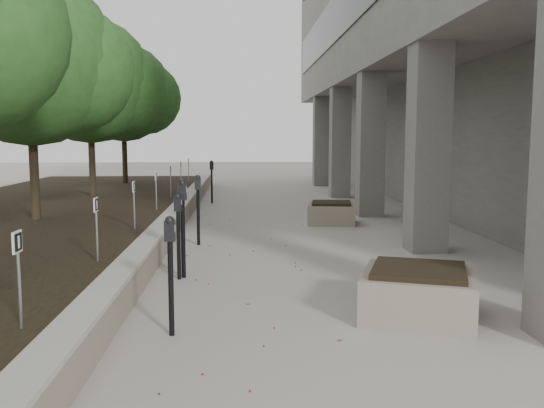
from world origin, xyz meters
name	(u,v)px	position (x,y,z in m)	size (l,w,h in m)	color
ground	(266,384)	(0.00, 0.00, 0.00)	(90.00, 90.00, 0.00)	#A39D96
retaining_wall	(176,218)	(-1.82, 9.00, 0.25)	(0.39, 26.00, 0.50)	gray
planting_bed	(22,222)	(-5.50, 9.00, 0.20)	(7.00, 26.00, 0.40)	black
crabapple_tree_3	(31,96)	(-4.80, 8.00, 3.12)	(4.60, 4.00, 5.44)	#245721
crabapple_tree_4	(90,107)	(-4.80, 13.00, 3.12)	(4.60, 4.00, 5.44)	#245721
crabapple_tree_5	(123,113)	(-4.80, 18.00, 3.12)	(4.60, 4.00, 5.44)	#245721
parking_sign_2	(19,280)	(-2.35, 0.50, 0.88)	(0.04, 0.22, 0.96)	black
parking_sign_3	(97,230)	(-2.35, 3.50, 0.88)	(0.04, 0.22, 0.96)	black
parking_sign_4	(134,205)	(-2.35, 6.50, 0.88)	(0.04, 0.22, 0.96)	black
parking_sign_5	(156,191)	(-2.35, 9.50, 0.88)	(0.04, 0.22, 0.96)	black
parking_sign_6	(171,182)	(-2.35, 12.50, 0.88)	(0.04, 0.22, 0.96)	black
parking_sign_7	(181,175)	(-2.35, 15.50, 0.88)	(0.04, 0.22, 0.96)	black
parking_sign_8	(189,170)	(-2.35, 18.50, 0.88)	(0.04, 0.22, 0.96)	black
parking_meter_1	(171,276)	(-1.01, 1.36, 0.69)	(0.14, 0.10, 1.37)	black
parking_meter_2	(183,229)	(-1.14, 4.06, 0.79)	(0.16, 0.11, 1.58)	black
parking_meter_3	(178,236)	(-1.20, 3.95, 0.69)	(0.14, 0.10, 1.37)	black
parking_meter_4	(198,210)	(-1.11, 6.83, 0.73)	(0.14, 0.10, 1.46)	black
parking_meter_5	(212,182)	(-1.21, 14.30, 0.72)	(0.14, 0.10, 1.44)	black
planter_front	(418,292)	(1.99, 1.89, 0.31)	(1.34, 1.34, 0.63)	gray
planter_back	(331,213)	(2.11, 9.67, 0.28)	(1.19, 1.19, 0.56)	gray
berry_scatter	(248,263)	(-0.10, 5.00, 0.01)	(3.30, 14.10, 0.02)	maroon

